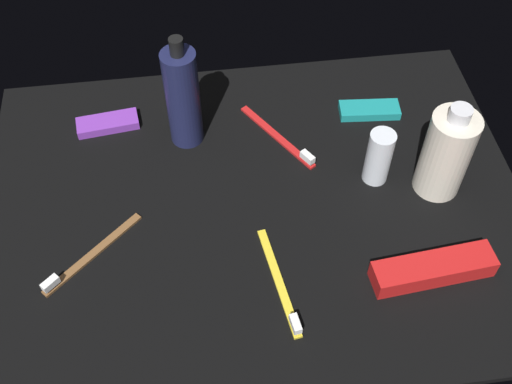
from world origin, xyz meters
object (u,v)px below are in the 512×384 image
at_px(snack_bar_teal, 369,110).
at_px(snack_bar_purple, 108,123).
at_px(toothbrush_yellow, 281,287).
at_px(lotion_bottle, 183,97).
at_px(toothbrush_brown, 87,257).
at_px(deodorant_stick, 379,157).
at_px(toothbrush_red, 281,139).
at_px(toothpaste_box_red, 433,269).
at_px(bodywash_bottle, 446,152).

bearing_deg(snack_bar_teal, snack_bar_purple, 1.35).
height_order(toothbrush_yellow, snack_bar_teal, toothbrush_yellow).
distance_m(lotion_bottle, toothbrush_brown, 0.29).
bearing_deg(snack_bar_teal, lotion_bottle, 7.54).
xyz_separation_m(lotion_bottle, deodorant_stick, (-0.29, 0.13, -0.04)).
height_order(deodorant_stick, toothbrush_red, deodorant_stick).
bearing_deg(deodorant_stick, lotion_bottle, -23.66).
relative_size(toothpaste_box_red, snack_bar_purple, 1.69).
bearing_deg(lotion_bottle, toothpaste_box_red, 136.01).
bearing_deg(toothbrush_yellow, snack_bar_purple, -55.21).
bearing_deg(toothbrush_brown, toothpaste_box_red, 169.40).
relative_size(toothbrush_red, snack_bar_purple, 1.52).
distance_m(toothbrush_brown, toothpaste_box_red, 0.50).
bearing_deg(toothpaste_box_red, toothbrush_red, -63.94).
height_order(lotion_bottle, bodywash_bottle, lotion_bottle).
xyz_separation_m(toothbrush_yellow, snack_bar_teal, (-0.21, -0.33, 0.00)).
bearing_deg(deodorant_stick, toothpaste_box_red, 100.60).
distance_m(toothbrush_yellow, snack_bar_purple, 0.43).
bearing_deg(toothpaste_box_red, toothbrush_brown, -15.49).
bearing_deg(deodorant_stick, toothbrush_yellow, 45.21).
height_order(toothbrush_brown, toothpaste_box_red, toothpaste_box_red).
distance_m(lotion_bottle, toothbrush_red, 0.18).
relative_size(lotion_bottle, deodorant_stick, 2.11).
xyz_separation_m(toothbrush_yellow, toothpaste_box_red, (-0.22, 0.01, 0.01)).
xyz_separation_m(lotion_bottle, toothpaste_box_red, (-0.33, 0.32, -0.08)).
bearing_deg(toothbrush_red, lotion_bottle, -11.14).
distance_m(bodywash_bottle, snack_bar_teal, 0.19).
bearing_deg(toothbrush_yellow, deodorant_stick, -134.79).
bearing_deg(toothpaste_box_red, lotion_bottle, -48.89).
height_order(bodywash_bottle, deodorant_stick, bodywash_bottle).
distance_m(toothbrush_red, snack_bar_purple, 0.30).
height_order(deodorant_stick, toothpaste_box_red, deodorant_stick).
bearing_deg(lotion_bottle, deodorant_stick, 156.34).
bearing_deg(bodywash_bottle, toothbrush_yellow, 29.80).
xyz_separation_m(deodorant_stick, snack_bar_purple, (0.43, -0.17, -0.04)).
relative_size(toothbrush_yellow, snack_bar_purple, 1.73).
height_order(deodorant_stick, toothbrush_yellow, deodorant_stick).
xyz_separation_m(lotion_bottle, snack_bar_teal, (-0.32, -0.01, -0.08)).
height_order(lotion_bottle, deodorant_stick, lotion_bottle).
bearing_deg(toothbrush_brown, deodorant_stick, -167.92).
relative_size(snack_bar_teal, snack_bar_purple, 1.00).
distance_m(toothbrush_red, snack_bar_teal, 0.17).
xyz_separation_m(toothbrush_brown, snack_bar_purple, (-0.03, -0.27, 0.00)).
distance_m(toothbrush_brown, toothbrush_red, 0.37).
xyz_separation_m(lotion_bottle, toothbrush_brown, (0.16, 0.23, -0.09)).
height_order(toothbrush_red, snack_bar_teal, toothbrush_red).
bearing_deg(toothbrush_brown, lotion_bottle, -125.47).
bearing_deg(snack_bar_purple, bodywash_bottle, 152.50).
bearing_deg(toothbrush_yellow, toothbrush_red, -99.13).
height_order(toothbrush_red, toothpaste_box_red, toothpaste_box_red).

